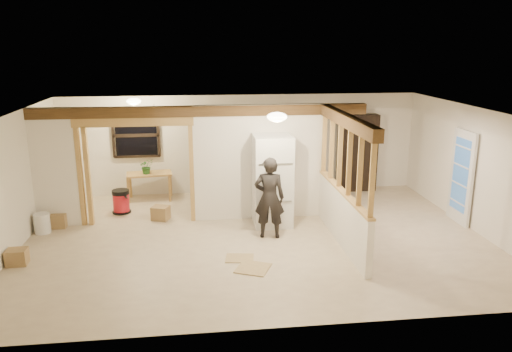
{
  "coord_description": "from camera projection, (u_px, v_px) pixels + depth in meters",
  "views": [
    {
      "loc": [
        -1.13,
        -9.18,
        3.75
      ],
      "look_at": [
        0.04,
        0.4,
        1.17
      ],
      "focal_mm": 35.0,
      "sensor_mm": 36.0,
      "label": 1
    }
  ],
  "objects": [
    {
      "name": "wall_back",
      "position": [
        241.0,
        144.0,
        12.7
      ],
      "size": [
        9.0,
        0.01,
        2.5
      ],
      "primitive_type": "cube",
      "color": "white",
      "rests_on": "floor"
    },
    {
      "name": "refrigerator",
      "position": [
        272.0,
        181.0,
        10.43
      ],
      "size": [
        0.79,
        0.77,
        1.92
      ],
      "primitive_type": "cube",
      "color": "white",
      "rests_on": "floor"
    },
    {
      "name": "floor_panel_far",
      "position": [
        240.0,
        258.0,
        8.95
      ],
      "size": [
        0.55,
        0.46,
        0.02
      ],
      "primitive_type": "cube",
      "rotation": [
        0.0,
        0.0,
        -0.15
      ],
      "color": "tan",
      "rests_on": "floor"
    },
    {
      "name": "box_util_a",
      "position": [
        161.0,
        213.0,
        10.89
      ],
      "size": [
        0.43,
        0.4,
        0.3
      ],
      "primitive_type": "cube",
      "rotation": [
        0.0,
        0.0,
        -0.35
      ],
      "color": "#9A784A",
      "rests_on": "floor"
    },
    {
      "name": "window_back",
      "position": [
        136.0,
        135.0,
        12.24
      ],
      "size": [
        1.12,
        0.1,
        1.1
      ],
      "primitive_type": "cube",
      "color": "black",
      "rests_on": "wall_back"
    },
    {
      "name": "ceiling_dome_util",
      "position": [
        134.0,
        101.0,
        11.18
      ],
      "size": [
        0.32,
        0.32,
        0.14
      ],
      "primitive_type": "ellipsoid",
      "color": "#FFEABF",
      "rests_on": "ceiling"
    },
    {
      "name": "potted_plant",
      "position": [
        146.0,
        166.0,
        12.04
      ],
      "size": [
        0.41,
        0.38,
        0.37
      ],
      "primitive_type": "imported",
      "rotation": [
        0.0,
        0.0,
        0.37
      ],
      "color": "#397836",
      "rests_on": "work_table"
    },
    {
      "name": "floor_panel_near",
      "position": [
        253.0,
        268.0,
        8.55
      ],
      "size": [
        0.71,
        0.71,
        0.02
      ],
      "primitive_type": "cube",
      "rotation": [
        0.0,
        0.0,
        -0.43
      ],
      "color": "tan",
      "rests_on": "floor"
    },
    {
      "name": "woman",
      "position": [
        269.0,
        198.0,
        9.75
      ],
      "size": [
        0.65,
        0.48,
        1.63
      ],
      "primitive_type": "imported",
      "rotation": [
        0.0,
        0.0,
        2.99
      ],
      "color": "black",
      "rests_on": "floor"
    },
    {
      "name": "wall_left",
      "position": [
        11.0,
        185.0,
        9.05
      ],
      "size": [
        0.01,
        6.5,
        2.5
      ],
      "primitive_type": "cube",
      "color": "white",
      "rests_on": "floor"
    },
    {
      "name": "hanging_bulb",
      "position": [
        155.0,
        119.0,
        10.64
      ],
      "size": [
        0.07,
        0.07,
        0.07
      ],
      "primitive_type": "ellipsoid",
      "color": "#FFD88C",
      "rests_on": "ceiling"
    },
    {
      "name": "ceiling_dome_main",
      "position": [
        277.0,
        117.0,
        8.82
      ],
      "size": [
        0.36,
        0.36,
        0.16
      ],
      "primitive_type": "ellipsoid",
      "color": "#FFEABF",
      "rests_on": "ceiling"
    },
    {
      "name": "stud_partition",
      "position": [
        345.0,
        159.0,
        9.28
      ],
      "size": [
        0.14,
        3.2,
        1.32
      ],
      "primitive_type": "cube",
      "color": "tan",
      "rests_on": "pony_wall"
    },
    {
      "name": "shop_vac",
      "position": [
        121.0,
        201.0,
        11.29
      ],
      "size": [
        0.48,
        0.48,
        0.55
      ],
      "primitive_type": "cylinder",
      "rotation": [
        0.0,
        0.0,
        0.16
      ],
      "color": "red",
      "rests_on": "floor"
    },
    {
      "name": "wall_front",
      "position": [
        287.0,
        242.0,
        6.46
      ],
      "size": [
        9.0,
        0.01,
        2.5
      ],
      "primitive_type": "cube",
      "color": "white",
      "rests_on": "floor"
    },
    {
      "name": "doorway_frame",
      "position": [
        137.0,
        173.0,
        10.49
      ],
      "size": [
        2.46,
        0.14,
        2.2
      ],
      "primitive_type": "cube",
      "color": "tan",
      "rests_on": "floor"
    },
    {
      "name": "pony_wall",
      "position": [
        342.0,
        218.0,
        9.58
      ],
      "size": [
        0.12,
        3.2,
        1.0
      ],
      "primitive_type": "cube",
      "color": "white",
      "rests_on": "floor"
    },
    {
      "name": "bucket",
      "position": [
        42.0,
        223.0,
        10.12
      ],
      "size": [
        0.36,
        0.36,
        0.41
      ],
      "primitive_type": "cylinder",
      "rotation": [
        0.0,
        0.0,
        0.13
      ],
      "color": "silver",
      "rests_on": "floor"
    },
    {
      "name": "wall_right",
      "position": [
        477.0,
        170.0,
        10.1
      ],
      "size": [
        0.01,
        6.5,
        2.5
      ],
      "primitive_type": "cube",
      "color": "white",
      "rests_on": "floor"
    },
    {
      "name": "partition_center",
      "position": [
        259.0,
        162.0,
        10.75
      ],
      "size": [
        2.8,
        0.12,
        2.5
      ],
      "primitive_type": "cube",
      "color": "white",
      "rests_on": "floor"
    },
    {
      "name": "box_util_b",
      "position": [
        59.0,
        220.0,
        10.45
      ],
      "size": [
        0.32,
        0.32,
        0.29
      ],
      "primitive_type": "cube",
      "rotation": [
        0.0,
        0.0,
        -0.03
      ],
      "color": "#9A784A",
      "rests_on": "floor"
    },
    {
      "name": "partition_left_stub",
      "position": [
        54.0,
        168.0,
        10.26
      ],
      "size": [
        0.9,
        0.12,
        2.5
      ],
      "primitive_type": "cube",
      "color": "white",
      "rests_on": "floor"
    },
    {
      "name": "header_beam_right",
      "position": [
        346.0,
        120.0,
        9.09
      ],
      "size": [
        0.18,
        3.3,
        0.22
      ],
      "primitive_type": "cube",
      "color": "brown",
      "rests_on": "ceiling"
    },
    {
      "name": "box_front",
      "position": [
        17.0,
        257.0,
        8.68
      ],
      "size": [
        0.35,
        0.29,
        0.28
      ],
      "primitive_type": "cube",
      "rotation": [
        0.0,
        0.0,
        0.03
      ],
      "color": "#9A784A",
      "rests_on": "floor"
    },
    {
      "name": "header_beam_back",
      "position": [
        202.0,
        111.0,
        10.32
      ],
      "size": [
        7.0,
        0.18,
        0.22
      ],
      "primitive_type": "cube",
      "color": "brown",
      "rests_on": "ceiling"
    },
    {
      "name": "ceiling",
      "position": [
        257.0,
        112.0,
        9.26
      ],
      "size": [
        9.0,
        6.5,
        0.01
      ],
      "primitive_type": "cube",
      "color": "white"
    },
    {
      "name": "french_door",
      "position": [
        462.0,
        177.0,
        10.54
      ],
      "size": [
        0.12,
        0.86,
        2.0
      ],
      "primitive_type": "cube",
      "color": "white",
      "rests_on": "floor"
    },
    {
      "name": "floor",
      "position": [
        257.0,
        238.0,
        9.9
      ],
      "size": [
        9.0,
        6.5,
        0.01
      ],
      "primitive_type": "cube",
      "color": "beige",
      "rests_on": "ground"
    },
    {
      "name": "work_table",
      "position": [
        150.0,
        186.0,
        12.25
      ],
      "size": [
        1.13,
        0.66,
        0.68
      ],
      "primitive_type": "cube",
      "rotation": [
        0.0,
        0.0,
        0.12
      ],
      "color": "tan",
      "rests_on": "floor"
    },
    {
      "name": "bookshelf",
      "position": [
        357.0,
        153.0,
        12.88
      ],
      "size": [
        1.0,
        0.33,
        1.99
      ],
      "primitive_type": "cube",
      "color": "black",
      "rests_on": "floor"
    }
  ]
}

